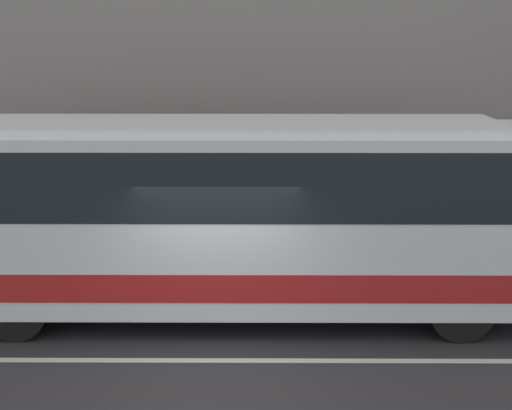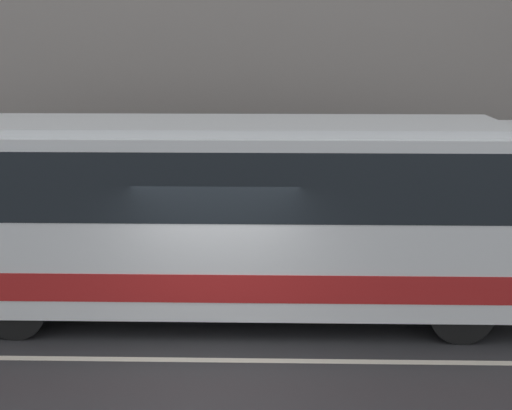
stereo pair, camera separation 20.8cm
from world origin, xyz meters
TOP-DOWN VIEW (x-y plane):
  - ground_plane at (0.00, 0.00)m, footprint 60.00×60.00m
  - sidewalk at (0.00, 5.16)m, footprint 60.00×2.32m
  - lane_stripe at (0.00, 0.00)m, footprint 54.00×0.14m
  - transit_bus at (-0.10, 1.87)m, footprint 10.98×2.58m

SIDE VIEW (x-z plane):
  - ground_plane at x=0.00m, z-range 0.00..0.00m
  - lane_stripe at x=0.00m, z-range 0.00..0.01m
  - sidewalk at x=0.00m, z-range 0.00..0.12m
  - transit_bus at x=-0.10m, z-range 0.21..3.51m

